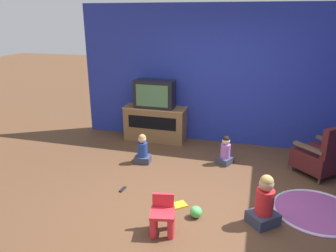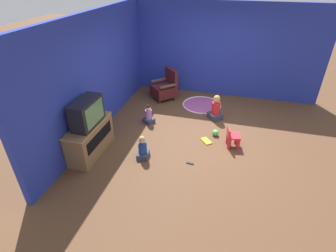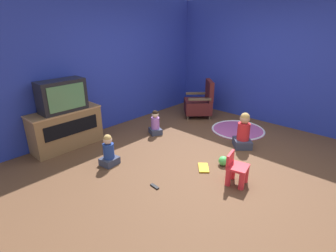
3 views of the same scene
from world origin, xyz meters
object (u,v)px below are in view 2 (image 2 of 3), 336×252
child_watching_center (216,109)px  child_watching_right (143,148)px  tv_cabinet (90,138)px  television (87,113)px  toy_ball (215,133)px  child_watching_left (148,115)px  yellow_kid_chair (233,138)px  black_armchair (165,88)px  book (206,141)px  remote_control (190,163)px

child_watching_center → child_watching_right: bearing=105.5°
tv_cabinet → child_watching_right: (0.12, -1.11, -0.14)m
television → toy_ball: (1.34, -2.45, -0.89)m
tv_cabinet → toy_ball: bearing=-61.6°
child_watching_left → yellow_kid_chair: bearing=-167.1°
television → child_watching_center: television is taller
black_armchair → child_watching_right: size_ratio=1.68×
child_watching_left → toy_ball: 1.73m
black_armchair → child_watching_center: bearing=17.0°
yellow_kid_chair → child_watching_right: (-0.89, 1.77, 0.02)m
child_watching_right → child_watching_center: bearing=-38.3°
television → child_watching_right: bearing=-83.6°
black_armchair → toy_ball: black_armchair is taller
television → child_watching_center: (2.16, -2.35, -0.69)m
child_watching_right → book: size_ratio=1.66×
tv_cabinet → black_armchair: bearing=-14.5°
black_armchair → child_watching_center: black_armchair is taller
toy_ball → black_armchair: bearing=45.4°
yellow_kid_chair → remote_control: bearing=125.6°
television → book: 2.68m
book → tv_cabinet: bearing=73.7°
television → yellow_kid_chair: bearing=-70.4°
black_armchair → toy_ball: 2.40m
yellow_kid_chair → remote_control: (-0.85, 0.77, -0.19)m
television → black_armchair: 3.17m
child_watching_left → toy_ball: child_watching_left is taller
yellow_kid_chair → remote_control: yellow_kid_chair is taller
yellow_kid_chair → toy_ball: 0.53m
child_watching_center → toy_ball: bearing=144.4°
child_watching_center → tv_cabinet: bearing=89.7°
child_watching_left → child_watching_right: (-1.39, -0.34, 0.01)m
tv_cabinet → black_armchair: 3.11m
remote_control → child_watching_right: bearing=8.2°
television → child_watching_center: size_ratio=1.19×
television → child_watching_center: 3.26m
black_armchair → child_watching_left: 1.51m
child_watching_center → remote_control: size_ratio=4.30×
television → remote_control: television is taller
black_armchair → remote_control: size_ratio=5.70×
black_armchair → child_watching_right: (-2.89, -0.33, -0.11)m
yellow_kid_chair → toy_ball: size_ratio=2.97×
black_armchair → yellow_kid_chair: bearing=1.6°
child_watching_left → toy_ball: size_ratio=3.30×
book → yellow_kid_chair: bearing=-132.8°
television → toy_ball: size_ratio=5.12×
toy_ball → book: bearing=150.7°
child_watching_center → black_armchair: bearing=19.3°
child_watching_center → toy_ball: child_watching_center is taller
tv_cabinet → television: (0.00, -0.03, 0.61)m
child_watching_center → remote_control: (-1.99, 0.27, -0.28)m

